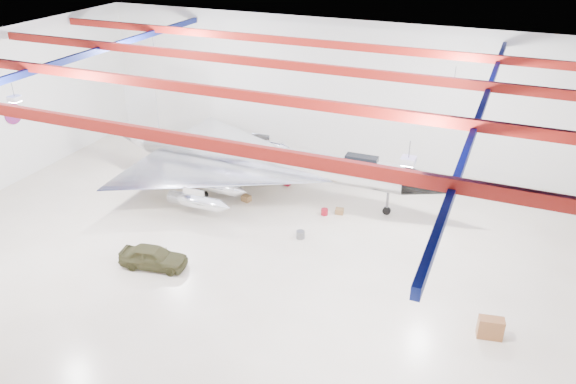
% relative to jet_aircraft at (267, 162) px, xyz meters
% --- Properties ---
extents(floor, '(40.00, 40.00, 0.00)m').
position_rel_jet_aircraft_xyz_m(floor, '(1.97, -6.67, -2.41)').
color(floor, '#BCAD95').
rests_on(floor, ground).
extents(wall_back, '(40.00, 0.00, 40.00)m').
position_rel_jet_aircraft_xyz_m(wall_back, '(1.97, 8.33, 3.09)').
color(wall_back, silver).
rests_on(wall_back, floor).
extents(ceiling, '(40.00, 40.00, 0.00)m').
position_rel_jet_aircraft_xyz_m(ceiling, '(1.97, -6.67, 8.59)').
color(ceiling, '#0A0F38').
rests_on(ceiling, wall_back).
extents(ceiling_structure, '(39.50, 29.50, 1.08)m').
position_rel_jet_aircraft_xyz_m(ceiling_structure, '(1.97, -6.67, 7.92)').
color(ceiling_structure, maroon).
rests_on(ceiling_structure, ceiling).
extents(wall_roundel, '(0.10, 1.50, 1.50)m').
position_rel_jet_aircraft_xyz_m(wall_roundel, '(-17.97, -4.67, 2.59)').
color(wall_roundel, '#B21414').
rests_on(wall_roundel, wall_left).
extents(jet_aircraft, '(26.88, 15.68, 7.33)m').
position_rel_jet_aircraft_xyz_m(jet_aircraft, '(0.00, 0.00, 0.00)').
color(jet_aircraft, silver).
rests_on(jet_aircraft, floor).
extents(jeep, '(4.09, 2.24, 1.32)m').
position_rel_jet_aircraft_xyz_m(jeep, '(-2.02, -10.97, -1.75)').
color(jeep, '#3C3A1E').
rests_on(jeep, floor).
extents(desk, '(1.27, 0.80, 1.08)m').
position_rel_jet_aircraft_xyz_m(desk, '(16.13, -9.67, -1.87)').
color(desk, brown).
rests_on(desk, floor).
extents(crate_ply, '(0.58, 0.54, 0.33)m').
position_rel_jet_aircraft_xyz_m(crate_ply, '(-4.76, -2.79, -2.24)').
color(crate_ply, olive).
rests_on(crate_ply, floor).
extents(toolbox_red, '(0.53, 0.45, 0.33)m').
position_rel_jet_aircraft_xyz_m(toolbox_red, '(0.82, 1.68, -2.24)').
color(toolbox_red, maroon).
rests_on(toolbox_red, floor).
extents(engine_drum, '(0.53, 0.53, 0.48)m').
position_rel_jet_aircraft_xyz_m(engine_drum, '(4.50, -4.82, -2.17)').
color(engine_drum, '#59595B').
rests_on(engine_drum, floor).
extents(parts_bin, '(0.61, 0.52, 0.38)m').
position_rel_jet_aircraft_xyz_m(parts_bin, '(5.75, -0.94, -2.22)').
color(parts_bin, olive).
rests_on(parts_bin, floor).
extents(crate_small, '(0.46, 0.40, 0.28)m').
position_rel_jet_aircraft_xyz_m(crate_small, '(-5.38, 2.16, -2.26)').
color(crate_small, '#59595B').
rests_on(crate_small, floor).
extents(tool_chest, '(0.53, 0.53, 0.42)m').
position_rel_jet_aircraft_xyz_m(tool_chest, '(4.88, -1.46, -2.19)').
color(tool_chest, maroon).
rests_on(tool_chest, floor).
extents(oil_barrel, '(0.71, 0.62, 0.42)m').
position_rel_jet_aircraft_xyz_m(oil_barrel, '(-0.80, -1.75, -2.19)').
color(oil_barrel, olive).
rests_on(oil_barrel, floor).
extents(spares_box, '(0.54, 0.54, 0.38)m').
position_rel_jet_aircraft_xyz_m(spares_box, '(4.11, 3.90, -2.22)').
color(spares_box, '#59595B').
rests_on(spares_box, floor).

